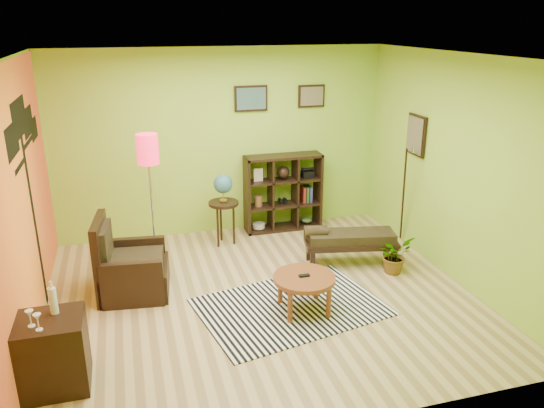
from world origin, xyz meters
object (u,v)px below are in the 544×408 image
object	(u,v)px
cube_shelf	(284,193)
potted_plant	(394,258)
globe_table	(223,192)
floor_lamp	(149,162)
side_cabinet	(53,353)
coffee_table	(304,281)
bench	(349,239)
armchair	(129,271)

from	to	relation	value
cube_shelf	potted_plant	distance (m)	2.13
globe_table	cube_shelf	bearing A→B (deg)	18.51
floor_lamp	globe_table	size ratio (longest dim) A/B	1.73
floor_lamp	side_cabinet	bearing A→B (deg)	-116.45
globe_table	coffee_table	bearing A→B (deg)	-76.76
coffee_table	globe_table	bearing A→B (deg)	103.24
bench	potted_plant	xyz separation A→B (m)	(0.49, -0.38, -0.17)
coffee_table	cube_shelf	bearing A→B (deg)	78.09
coffee_table	cube_shelf	world-z (taller)	cube_shelf
potted_plant	bench	bearing A→B (deg)	142.13
side_cabinet	bench	xyz separation A→B (m)	(3.57, 1.62, 0.02)
coffee_table	side_cabinet	distance (m)	2.67
bench	floor_lamp	bearing A→B (deg)	169.01
side_cabinet	floor_lamp	size ratio (longest dim) A/B	0.54
floor_lamp	bench	bearing A→B (deg)	-10.99
floor_lamp	potted_plant	xyz separation A→B (m)	(3.01, -0.87, -1.30)
armchair	potted_plant	xyz separation A→B (m)	(3.36, -0.37, -0.10)
floor_lamp	armchair	bearing A→B (deg)	-125.07
cube_shelf	coffee_table	bearing A→B (deg)	-101.91
coffee_table	bench	bearing A→B (deg)	45.26
coffee_table	potted_plant	xyz separation A→B (m)	(1.46, 0.61, -0.18)
globe_table	potted_plant	size ratio (longest dim) A/B	2.14
armchair	coffee_table	bearing A→B (deg)	-27.16
armchair	floor_lamp	bearing A→B (deg)	54.93
armchair	side_cabinet	distance (m)	1.75
potted_plant	side_cabinet	bearing A→B (deg)	-162.99
armchair	bench	bearing A→B (deg)	0.26
coffee_table	armchair	xyz separation A→B (m)	(-1.89, 0.97, -0.08)
globe_table	cube_shelf	xyz separation A→B (m)	(1.02, 0.34, -0.21)
side_cabinet	floor_lamp	distance (m)	2.62
coffee_table	bench	distance (m)	1.39
armchair	cube_shelf	xyz separation A→B (m)	(2.42, 1.50, 0.31)
armchair	cube_shelf	distance (m)	2.86
coffee_table	globe_table	xyz separation A→B (m)	(-0.50, 2.13, 0.44)
armchair	bench	world-z (taller)	armchair
armchair	bench	distance (m)	2.87
coffee_table	potted_plant	size ratio (longest dim) A/B	1.41
coffee_table	floor_lamp	distance (m)	2.41
coffee_table	globe_table	size ratio (longest dim) A/B	0.66
coffee_table	floor_lamp	world-z (taller)	floor_lamp
cube_shelf	armchair	bearing A→B (deg)	-148.13
cube_shelf	side_cabinet	bearing A→B (deg)	-135.04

